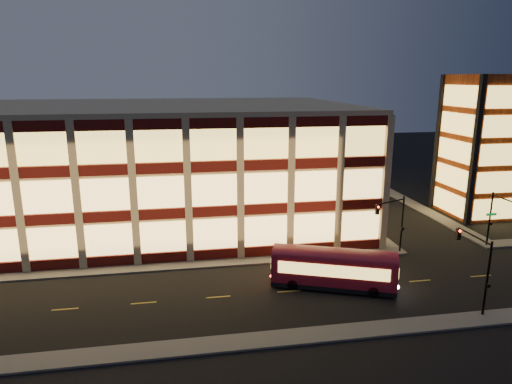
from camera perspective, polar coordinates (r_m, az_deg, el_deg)
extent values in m
plane|color=black|center=(44.05, -10.73, -9.68)|extent=(200.00, 200.00, 0.00)
cube|color=#514F4C|center=(45.12, -14.58, -9.20)|extent=(54.00, 2.00, 0.15)
cube|color=#514F4C|center=(63.83, 10.54, -2.06)|extent=(2.00, 30.00, 0.15)
cube|color=#514F4C|center=(68.37, 19.22, -1.54)|extent=(2.00, 30.00, 0.15)
cube|color=#514F4C|center=(32.51, -10.97, -18.74)|extent=(100.00, 2.00, 0.15)
cube|color=tan|center=(58.50, -13.82, 3.27)|extent=(50.00, 30.00, 14.00)
cube|color=tan|center=(57.63, -14.25, 10.36)|extent=(50.40, 30.40, 0.50)
cube|color=#470C0A|center=(45.71, -14.54, -8.11)|extent=(50.10, 0.25, 1.00)
cube|color=#F2C166|center=(45.00, -14.70, -5.62)|extent=(49.00, 0.20, 3.00)
cube|color=#470C0A|center=(63.38, 9.81, -1.61)|extent=(0.25, 30.10, 1.00)
cube|color=#F2C166|center=(62.84, 9.88, 0.23)|extent=(0.20, 29.00, 3.00)
cube|color=#470C0A|center=(44.27, -14.89, -2.82)|extent=(50.10, 0.25, 1.00)
cube|color=#F2C166|center=(43.75, -15.06, -0.18)|extent=(49.00, 0.20, 3.00)
cube|color=#470C0A|center=(62.35, 9.98, 2.29)|extent=(0.25, 30.10, 1.00)
cube|color=#F2C166|center=(61.95, 10.05, 4.19)|extent=(0.20, 29.00, 3.00)
cube|color=#470C0A|center=(43.24, -15.25, 2.77)|extent=(50.10, 0.25, 1.00)
cube|color=#F2C166|center=(42.91, -15.43, 5.52)|extent=(49.00, 0.20, 3.00)
cube|color=#470C0A|center=(61.62, 10.16, 6.30)|extent=(0.25, 30.10, 1.00)
cube|color=#F2C166|center=(61.37, 10.22, 8.24)|extent=(0.20, 29.00, 3.00)
cube|color=#8C3814|center=(65.75, 26.55, 5.12)|extent=(8.00, 8.00, 18.00)
cube|color=black|center=(60.22, 25.68, 4.52)|extent=(0.60, 0.60, 18.00)
cube|color=black|center=(66.81, 21.76, 5.72)|extent=(0.60, 0.60, 18.00)
cube|color=black|center=(71.31, 27.28, 5.63)|extent=(0.60, 0.60, 18.00)
cube|color=#FFCA59|center=(63.94, 27.97, -1.88)|extent=(6.60, 0.16, 2.60)
cube|color=#FFCA59|center=(64.80, 22.94, -1.14)|extent=(0.16, 6.60, 2.60)
cube|color=#FFCA59|center=(63.18, 28.32, 1.09)|extent=(6.60, 0.16, 2.60)
cube|color=#FFCA59|center=(64.05, 23.23, 1.80)|extent=(0.16, 6.60, 2.60)
cube|color=#FFCA59|center=(62.61, 28.68, 4.12)|extent=(6.60, 0.16, 2.60)
cube|color=#FFCA59|center=(63.49, 23.53, 4.80)|extent=(0.16, 6.60, 2.60)
cube|color=#FFCA59|center=(62.21, 29.05, 7.20)|extent=(6.60, 0.16, 2.60)
cube|color=#FFCA59|center=(63.10, 23.83, 7.84)|extent=(0.16, 6.60, 2.60)
cube|color=#FFCA59|center=(62.89, 24.14, 10.91)|extent=(0.16, 6.60, 2.60)
cylinder|color=black|center=(49.05, 17.77, -3.89)|extent=(0.18, 0.18, 6.00)
cylinder|color=black|center=(46.88, 16.53, -1.17)|extent=(3.56, 1.63, 0.14)
cube|color=black|center=(45.62, 14.92, -2.13)|extent=(0.32, 0.32, 0.95)
sphere|color=#FF0C05|center=(45.38, 15.04, -1.83)|extent=(0.20, 0.20, 0.20)
cube|color=black|center=(49.00, 17.84, -4.40)|extent=(0.25, 0.18, 0.28)
cylinder|color=black|center=(54.33, 27.18, -3.07)|extent=(0.18, 0.18, 6.00)
cylinder|color=black|center=(52.15, 28.81, -0.84)|extent=(0.14, 4.00, 0.14)
cube|color=black|center=(54.29, 27.26, -3.53)|extent=(0.25, 0.18, 0.28)
cube|color=#0C7226|center=(54.06, 27.35, -2.50)|extent=(1.20, 0.06, 0.28)
cylinder|color=black|center=(38.56, 26.92, -9.72)|extent=(0.18, 0.18, 6.00)
cylinder|color=black|center=(39.13, 25.64, -5.00)|extent=(0.14, 4.00, 0.14)
cube|color=black|center=(40.83, 23.96, -4.80)|extent=(0.32, 0.32, 0.95)
sphere|color=#FF0C05|center=(40.60, 24.14, -4.48)|extent=(0.20, 0.20, 0.20)
cube|color=black|center=(38.57, 27.03, -10.38)|extent=(0.25, 0.18, 0.28)
cube|color=maroon|center=(39.99, 9.67, -9.39)|extent=(10.64, 6.27, 2.39)
cube|color=black|center=(40.57, 9.58, -11.21)|extent=(10.64, 6.27, 0.36)
cylinder|color=black|center=(39.71, 4.61, -11.46)|extent=(0.99, 0.64, 0.94)
cylinder|color=black|center=(41.78, 5.02, -10.13)|extent=(0.99, 0.64, 0.94)
cylinder|color=black|center=(39.55, 14.45, -12.00)|extent=(0.99, 0.64, 0.94)
cylinder|color=black|center=(41.63, 14.32, -10.63)|extent=(0.99, 0.64, 0.94)
cube|color=#FFCA59|center=(38.65, 9.60, -9.74)|extent=(8.53, 3.45, 1.04)
cube|color=#FFCA59|center=(41.10, 9.77, -8.26)|extent=(8.53, 3.45, 1.04)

